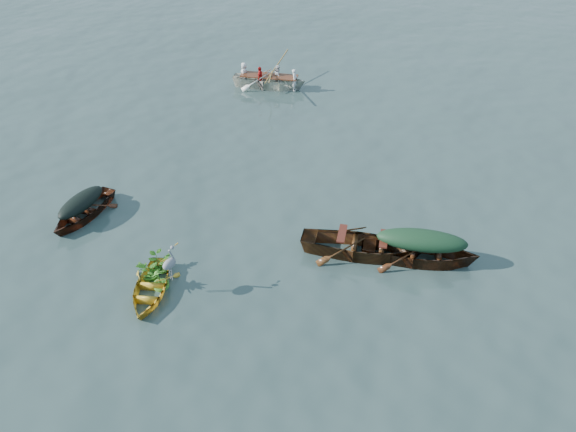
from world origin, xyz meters
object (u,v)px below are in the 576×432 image
Objects in this scene: dark_covered_boat at (84,217)px; heron at (170,268)px; green_tarp_boat at (418,261)px; yellow_dinghy at (151,293)px; open_wooden_boat at (361,255)px; rowed_boat at (269,88)px.

dark_covered_boat is 4.45m from heron.
heron is at bearing 110.86° from green_tarp_boat.
yellow_dinghy is 6.75m from green_tarp_boat.
open_wooden_boat reaches higher than yellow_dinghy.
dark_covered_boat is at bearing 162.41° from rowed_boat.
green_tarp_boat is at bearing 11.22° from dark_covered_boat.
dark_covered_boat is 10.46m from rowed_boat.
open_wooden_boat reaches higher than dark_covered_boat.
heron reaches higher than dark_covered_boat.
rowed_boat is (-9.64, 6.92, 0.00)m from green_tarp_boat.
dark_covered_boat is 9.37m from green_tarp_boat.
rowed_boat is 4.65× the size of heron.
green_tarp_boat is at bearing -148.44° from rowed_boat.
open_wooden_boat reaches higher than green_tarp_boat.
green_tarp_boat is 0.94× the size of open_wooden_boat.
yellow_dinghy is at bearing -174.81° from heron.
open_wooden_boat is at bearing 21.20° from heron.
open_wooden_boat is 4.92m from heron.
open_wooden_boat is at bearing 90.00° from green_tarp_boat.
rowed_boat is (-8.29, 7.52, 0.00)m from open_wooden_boat.
dark_covered_boat is 0.71× the size of open_wooden_boat.
yellow_dinghy is 0.64× the size of green_tarp_boat.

